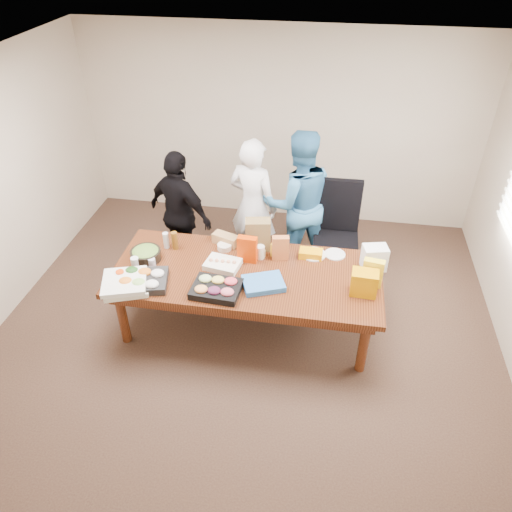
% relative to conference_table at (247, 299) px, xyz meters
% --- Properties ---
extents(floor, '(5.50, 5.00, 0.02)m').
position_rel_conference_table_xyz_m(floor, '(0.00, 0.00, -0.39)').
color(floor, '#47301E').
rests_on(floor, ground).
extents(ceiling, '(5.50, 5.00, 0.02)m').
position_rel_conference_table_xyz_m(ceiling, '(0.00, 0.00, 2.33)').
color(ceiling, white).
rests_on(ceiling, wall_back).
extents(wall_back, '(5.50, 0.04, 2.70)m').
position_rel_conference_table_xyz_m(wall_back, '(0.00, 2.50, 0.98)').
color(wall_back, beige).
rests_on(wall_back, floor).
extents(wall_front, '(5.50, 0.04, 2.70)m').
position_rel_conference_table_xyz_m(wall_front, '(0.00, -2.50, 0.98)').
color(wall_front, beige).
rests_on(wall_front, floor).
extents(conference_table, '(2.80, 1.20, 0.75)m').
position_rel_conference_table_xyz_m(conference_table, '(0.00, 0.00, 0.00)').
color(conference_table, '#4C1C0F').
rests_on(conference_table, floor).
extents(office_chair, '(0.63, 0.63, 1.22)m').
position_rel_conference_table_xyz_m(office_chair, '(0.91, 0.98, 0.23)').
color(office_chair, black).
rests_on(office_chair, floor).
extents(person_center, '(0.73, 0.60, 1.73)m').
position_rel_conference_table_xyz_m(person_center, '(-0.13, 1.17, 0.49)').
color(person_center, white).
rests_on(person_center, floor).
extents(person_right, '(1.07, 0.95, 1.84)m').
position_rel_conference_table_xyz_m(person_right, '(0.41, 1.24, 0.54)').
color(person_right, teal).
rests_on(person_right, floor).
extents(person_left, '(1.02, 0.78, 1.61)m').
position_rel_conference_table_xyz_m(person_left, '(-0.98, 0.92, 0.43)').
color(person_left, black).
rests_on(person_left, floor).
extents(veggie_tray, '(0.57, 0.49, 0.08)m').
position_rel_conference_table_xyz_m(veggie_tray, '(-1.00, -0.36, 0.41)').
color(veggie_tray, black).
rests_on(veggie_tray, conference_table).
extents(fruit_tray, '(0.49, 0.40, 0.07)m').
position_rel_conference_table_xyz_m(fruit_tray, '(-0.24, -0.36, 0.41)').
color(fruit_tray, black).
rests_on(fruit_tray, conference_table).
extents(sheet_cake, '(0.40, 0.32, 0.06)m').
position_rel_conference_table_xyz_m(sheet_cake, '(-0.26, 0.05, 0.41)').
color(sheet_cake, white).
rests_on(sheet_cake, conference_table).
extents(salad_bowl, '(0.40, 0.40, 0.11)m').
position_rel_conference_table_xyz_m(salad_bowl, '(-1.11, 0.05, 0.43)').
color(salad_bowl, black).
rests_on(salad_bowl, conference_table).
extents(chip_bag_blue, '(0.48, 0.43, 0.06)m').
position_rel_conference_table_xyz_m(chip_bag_blue, '(0.21, -0.19, 0.41)').
color(chip_bag_blue, '#3072C1').
rests_on(chip_bag_blue, conference_table).
extents(chip_bag_red, '(0.21, 0.10, 0.30)m').
position_rel_conference_table_xyz_m(chip_bag_red, '(-0.03, 0.20, 0.52)').
color(chip_bag_red, '#CA3200').
rests_on(chip_bag_red, conference_table).
extents(chip_bag_yellow, '(0.21, 0.11, 0.30)m').
position_rel_conference_table_xyz_m(chip_bag_yellow, '(1.27, 0.00, 0.53)').
color(chip_bag_yellow, yellow).
rests_on(chip_bag_yellow, conference_table).
extents(chip_bag_orange, '(0.19, 0.11, 0.28)m').
position_rel_conference_table_xyz_m(chip_bag_orange, '(0.32, 0.30, 0.51)').
color(chip_bag_orange, '#C36530').
rests_on(chip_bag_orange, conference_table).
extents(mayo_jar, '(0.11, 0.11, 0.15)m').
position_rel_conference_table_xyz_m(mayo_jar, '(0.10, 0.28, 0.45)').
color(mayo_jar, silver).
rests_on(mayo_jar, conference_table).
extents(mustard_bottle, '(0.06, 0.06, 0.15)m').
position_rel_conference_table_xyz_m(mustard_bottle, '(0.23, 0.34, 0.45)').
color(mustard_bottle, gold).
rests_on(mustard_bottle, conference_table).
extents(dressing_bottle, '(0.08, 0.08, 0.21)m').
position_rel_conference_table_xyz_m(dressing_bottle, '(-0.86, 0.29, 0.48)').
color(dressing_bottle, brown).
rests_on(dressing_bottle, conference_table).
extents(ranch_bottle, '(0.07, 0.07, 0.19)m').
position_rel_conference_table_xyz_m(ranch_bottle, '(-0.96, 0.30, 0.47)').
color(ranch_bottle, silver).
rests_on(ranch_bottle, conference_table).
extents(banana_bunch, '(0.25, 0.15, 0.08)m').
position_rel_conference_table_xyz_m(banana_bunch, '(0.64, 0.38, 0.42)').
color(banana_bunch, '#FAA703').
rests_on(banana_bunch, conference_table).
extents(bread_loaf, '(0.32, 0.22, 0.12)m').
position_rel_conference_table_xyz_m(bread_loaf, '(-0.32, 0.48, 0.43)').
color(bread_loaf, '#A27746').
rests_on(bread_loaf, conference_table).
extents(kraft_bag, '(0.30, 0.20, 0.36)m').
position_rel_conference_table_xyz_m(kraft_bag, '(0.05, 0.46, 0.55)').
color(kraft_bag, brown).
rests_on(kraft_bag, conference_table).
extents(red_cup, '(0.09, 0.09, 0.11)m').
position_rel_conference_table_xyz_m(red_cup, '(-1.24, -0.34, 0.43)').
color(red_cup, '#D63B06').
rests_on(red_cup, conference_table).
extents(clear_cup_a, '(0.09, 0.09, 0.10)m').
position_rel_conference_table_xyz_m(clear_cup_a, '(-1.00, -0.07, 0.43)').
color(clear_cup_a, silver).
rests_on(clear_cup_a, conference_table).
extents(clear_cup_b, '(0.10, 0.10, 0.11)m').
position_rel_conference_table_xyz_m(clear_cup_b, '(-1.17, -0.10, 0.43)').
color(clear_cup_b, white).
rests_on(clear_cup_b, conference_table).
extents(pizza_box_lower, '(0.55, 0.55, 0.05)m').
position_rel_conference_table_xyz_m(pizza_box_lower, '(-1.14, -0.43, 0.40)').
color(pizza_box_lower, beige).
rests_on(pizza_box_lower, conference_table).
extents(pizza_box_upper, '(0.54, 0.54, 0.05)m').
position_rel_conference_table_xyz_m(pizza_box_upper, '(-1.15, -0.45, 0.45)').
color(pizza_box_upper, white).
rests_on(pizza_box_upper, pizza_box_lower).
extents(plate_a, '(0.33, 0.33, 0.02)m').
position_rel_conference_table_xyz_m(plate_a, '(0.67, 0.42, 0.38)').
color(plate_a, white).
rests_on(plate_a, conference_table).
extents(plate_b, '(0.24, 0.24, 0.01)m').
position_rel_conference_table_xyz_m(plate_b, '(0.90, 0.46, 0.38)').
color(plate_b, white).
rests_on(plate_b, conference_table).
extents(dip_bowl_a, '(0.17, 0.17, 0.06)m').
position_rel_conference_table_xyz_m(dip_bowl_a, '(0.08, 0.31, 0.40)').
color(dip_bowl_a, beige).
rests_on(dip_bowl_a, conference_table).
extents(dip_bowl_b, '(0.20, 0.20, 0.06)m').
position_rel_conference_table_xyz_m(dip_bowl_b, '(-0.31, 0.37, 0.41)').
color(dip_bowl_b, beige).
rests_on(dip_bowl_b, conference_table).
extents(grocery_bag_white, '(0.28, 0.23, 0.26)m').
position_rel_conference_table_xyz_m(grocery_bag_white, '(1.30, 0.29, 0.51)').
color(grocery_bag_white, white).
rests_on(grocery_bag_white, conference_table).
extents(grocery_bag_yellow, '(0.26, 0.19, 0.26)m').
position_rel_conference_table_xyz_m(grocery_bag_yellow, '(1.19, -0.14, 0.50)').
color(grocery_bag_yellow, '#E19500').
rests_on(grocery_bag_yellow, conference_table).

